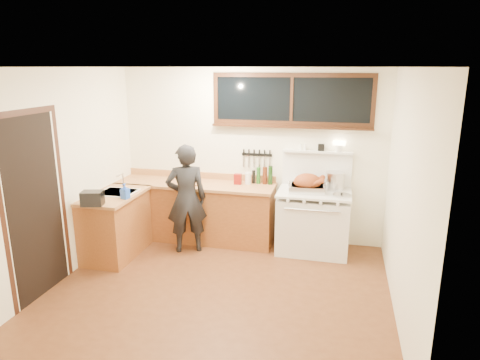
% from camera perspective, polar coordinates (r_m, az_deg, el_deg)
% --- Properties ---
extents(ground_plane, '(4.00, 3.50, 0.02)m').
position_cam_1_polar(ground_plane, '(5.35, -2.73, -14.41)').
color(ground_plane, '#572D17').
extents(room_shell, '(4.10, 3.60, 2.65)m').
position_cam_1_polar(room_shell, '(4.76, -2.97, 3.30)').
color(room_shell, white).
rests_on(room_shell, ground).
extents(counter_back, '(2.44, 0.64, 1.00)m').
position_cam_1_polar(counter_back, '(6.65, -5.95, -4.07)').
color(counter_back, brown).
rests_on(counter_back, ground).
extents(counter_left, '(0.64, 1.09, 0.90)m').
position_cam_1_polar(counter_left, '(6.30, -16.24, -5.70)').
color(counter_left, brown).
rests_on(counter_left, ground).
extents(sink_unit, '(0.50, 0.45, 0.37)m').
position_cam_1_polar(sink_unit, '(6.23, -16.00, -2.08)').
color(sink_unit, white).
rests_on(sink_unit, counter_left).
extents(vintage_stove, '(1.02, 0.74, 1.58)m').
position_cam_1_polar(vintage_stove, '(6.27, 9.74, -5.28)').
color(vintage_stove, white).
rests_on(vintage_stove, ground).
extents(back_window, '(2.32, 0.13, 0.77)m').
position_cam_1_polar(back_window, '(6.26, 6.87, 9.82)').
color(back_window, black).
rests_on(back_window, room_shell).
extents(left_doorway, '(0.02, 1.04, 2.17)m').
position_cam_1_polar(left_doorway, '(5.35, -25.61, -3.09)').
color(left_doorway, black).
rests_on(left_doorway, ground).
extents(knife_strip, '(0.46, 0.03, 0.28)m').
position_cam_1_polar(knife_strip, '(6.45, 2.25, 3.30)').
color(knife_strip, black).
rests_on(knife_strip, room_shell).
extents(man, '(0.68, 0.58, 1.58)m').
position_cam_1_polar(man, '(6.12, -7.16, -2.50)').
color(man, black).
rests_on(man, ground).
extents(soap_bottle, '(0.11, 0.11, 0.21)m').
position_cam_1_polar(soap_bottle, '(5.88, -15.08, -1.44)').
color(soap_bottle, blue).
rests_on(soap_bottle, counter_left).
extents(toaster, '(0.30, 0.24, 0.18)m').
position_cam_1_polar(toaster, '(5.73, -19.09, -2.32)').
color(toaster, black).
rests_on(toaster, counter_left).
extents(cutting_board, '(0.50, 0.44, 0.14)m').
position_cam_1_polar(cutting_board, '(6.46, -6.90, -0.03)').
color(cutting_board, '#B47947').
rests_on(cutting_board, counter_back).
extents(roast_turkey, '(0.54, 0.41, 0.26)m').
position_cam_1_polar(roast_turkey, '(6.07, 9.01, -0.59)').
color(roast_turkey, silver).
rests_on(roast_turkey, vintage_stove).
extents(stockpot, '(0.36, 0.36, 0.26)m').
position_cam_1_polar(stockpot, '(6.25, 12.54, -0.10)').
color(stockpot, silver).
rests_on(stockpot, vintage_stove).
extents(saucepan, '(0.21, 0.31, 0.13)m').
position_cam_1_polar(saucepan, '(6.22, 11.14, -0.67)').
color(saucepan, silver).
rests_on(saucepan, vintage_stove).
extents(pot_lid, '(0.31, 0.31, 0.04)m').
position_cam_1_polar(pot_lid, '(5.98, 13.38, -1.95)').
color(pot_lid, silver).
rests_on(pot_lid, vintage_stove).
extents(coffee_tin, '(0.11, 0.09, 0.16)m').
position_cam_1_polar(coffee_tin, '(6.39, -0.31, 0.13)').
color(coffee_tin, maroon).
rests_on(coffee_tin, counter_back).
extents(pitcher, '(0.12, 0.12, 0.17)m').
position_cam_1_polar(pitcher, '(6.39, 1.09, 0.21)').
color(pitcher, white).
rests_on(pitcher, counter_back).
extents(bottle_cluster, '(0.31, 0.07, 0.28)m').
position_cam_1_polar(bottle_cluster, '(6.40, 3.14, 0.59)').
color(bottle_cluster, black).
rests_on(bottle_cluster, counter_back).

